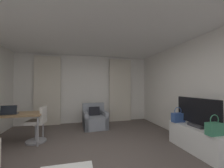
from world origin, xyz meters
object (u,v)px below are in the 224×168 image
(armchair, at_px, (95,119))
(handbag_secondary, at_px, (215,128))
(desk_chair, at_px, (38,126))
(laptop, at_px, (10,112))
(handbag_primary, at_px, (178,117))
(tv_flatscreen, at_px, (197,113))
(desk, at_px, (14,116))
(tv_console, at_px, (198,139))

(armchair, bearing_deg, handbag_secondary, -56.81)
(armchair, distance_m, desk_chair, 1.78)
(laptop, relative_size, handbag_primary, 0.96)
(desk_chair, bearing_deg, tv_flatscreen, -21.70)
(armchair, height_order, desk, armchair)
(desk_chair, relative_size, handbag_secondary, 2.39)
(desk_chair, height_order, handbag_secondary, handbag_secondary)
(handbag_primary, bearing_deg, handbag_secondary, -90.61)
(tv_flatscreen, bearing_deg, desk_chair, 158.30)
(tv_flatscreen, height_order, handbag_primary, tv_flatscreen)
(tv_flatscreen, bearing_deg, handbag_secondary, -104.43)
(desk, relative_size, handbag_secondary, 3.42)
(handbag_primary, bearing_deg, tv_console, -75.57)
(desk, relative_size, laptop, 3.58)
(handbag_primary, xyz_separation_m, handbag_secondary, (-0.01, -0.95, 0.00))
(desk_chair, xyz_separation_m, tv_flatscreen, (3.48, -1.39, 0.42))
(armchair, xyz_separation_m, tv_console, (1.94, -2.28, -0.01))
(tv_console, bearing_deg, desk, 161.19)
(desk_chair, height_order, laptop, laptop)
(desk, relative_size, tv_flatscreen, 1.15)
(tv_console, xyz_separation_m, tv_flatscreen, (-0.00, 0.02, 0.56))
(armchair, bearing_deg, desk, -155.72)
(tv_console, distance_m, handbag_secondary, 0.63)
(armchair, distance_m, handbag_primary, 2.60)
(handbag_secondary, bearing_deg, armchair, 123.19)
(armchair, distance_m, handbag_secondary, 3.33)
(handbag_primary, height_order, handbag_secondary, same)
(tv_flatscreen, relative_size, handbag_primary, 2.99)
(desk, xyz_separation_m, tv_flatscreen, (3.99, -1.34, 0.15))
(tv_flatscreen, distance_m, handbag_secondary, 0.55)
(armchair, relative_size, tv_flatscreen, 0.76)
(desk_chair, bearing_deg, tv_console, -21.93)
(tv_flatscreen, distance_m, handbag_primary, 0.50)
(tv_console, relative_size, handbag_primary, 3.50)
(armchair, height_order, handbag_secondary, handbag_secondary)
(desk, relative_size, tv_console, 0.98)
(armchair, bearing_deg, tv_console, -49.62)
(desk, bearing_deg, tv_console, -18.81)
(tv_console, xyz_separation_m, handbag_secondary, (-0.13, -0.49, 0.38))
(laptop, distance_m, tv_console, 4.29)
(laptop, distance_m, handbag_primary, 4.03)
(handbag_secondary, bearing_deg, tv_flatscreen, 75.57)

